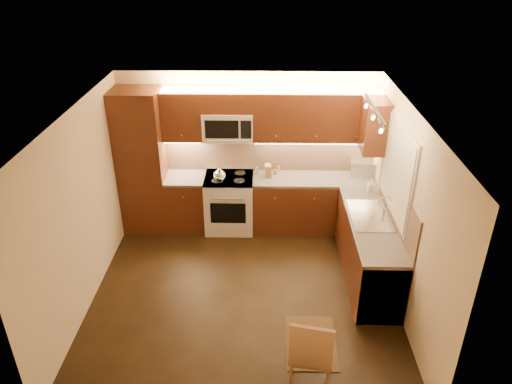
{
  "coord_description": "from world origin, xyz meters",
  "views": [
    {
      "loc": [
        0.26,
        -5.15,
        4.26
      ],
      "look_at": [
        0.15,
        0.55,
        1.25
      ],
      "focal_mm": 34.02,
      "sensor_mm": 36.0,
      "label": 1
    }
  ],
  "objects_px": {
    "stove": "(230,202)",
    "sink": "(371,211)",
    "toaster_oven": "(363,167)",
    "soap_bottle": "(371,185)",
    "kettle": "(220,173)",
    "microwave": "(228,126)",
    "dining_chair": "(312,350)",
    "knife_block": "(268,171)"
  },
  "relations": [
    {
      "from": "stove",
      "to": "toaster_oven",
      "type": "relative_size",
      "value": 2.36
    },
    {
      "from": "stove",
      "to": "kettle",
      "type": "distance_m",
      "value": 0.59
    },
    {
      "from": "stove",
      "to": "microwave",
      "type": "bearing_deg",
      "value": 90.0
    },
    {
      "from": "kettle",
      "to": "knife_block",
      "type": "bearing_deg",
      "value": 5.67
    },
    {
      "from": "kettle",
      "to": "toaster_oven",
      "type": "height_order",
      "value": "same"
    },
    {
      "from": "stove",
      "to": "knife_block",
      "type": "relative_size",
      "value": 4.64
    },
    {
      "from": "stove",
      "to": "kettle",
      "type": "xyz_separation_m",
      "value": [
        -0.13,
        -0.1,
        0.57
      ]
    },
    {
      "from": "stove",
      "to": "sink",
      "type": "bearing_deg",
      "value": -29.36
    },
    {
      "from": "microwave",
      "to": "kettle",
      "type": "distance_m",
      "value": 0.74
    },
    {
      "from": "kettle",
      "to": "microwave",
      "type": "bearing_deg",
      "value": 53.04
    },
    {
      "from": "stove",
      "to": "soap_bottle",
      "type": "distance_m",
      "value": 2.24
    },
    {
      "from": "microwave",
      "to": "dining_chair",
      "type": "height_order",
      "value": "microwave"
    },
    {
      "from": "microwave",
      "to": "toaster_oven",
      "type": "bearing_deg",
      "value": 1.74
    },
    {
      "from": "sink",
      "to": "soap_bottle",
      "type": "xyz_separation_m",
      "value": [
        0.14,
        0.73,
        0.02
      ]
    },
    {
      "from": "kettle",
      "to": "soap_bottle",
      "type": "bearing_deg",
      "value": -14.74
    },
    {
      "from": "toaster_oven",
      "to": "knife_block",
      "type": "bearing_deg",
      "value": -168.76
    },
    {
      "from": "stove",
      "to": "knife_block",
      "type": "distance_m",
      "value": 0.82
    },
    {
      "from": "stove",
      "to": "knife_block",
      "type": "xyz_separation_m",
      "value": [
        0.61,
        0.08,
        0.54
      ]
    },
    {
      "from": "microwave",
      "to": "toaster_oven",
      "type": "xyz_separation_m",
      "value": [
        2.12,
        0.06,
        -0.7
      ]
    },
    {
      "from": "stove",
      "to": "soap_bottle",
      "type": "xyz_separation_m",
      "value": [
        2.14,
        -0.39,
        0.53
      ]
    },
    {
      "from": "toaster_oven",
      "to": "dining_chair",
      "type": "distance_m",
      "value": 3.57
    },
    {
      "from": "sink",
      "to": "toaster_oven",
      "type": "height_order",
      "value": "toaster_oven"
    },
    {
      "from": "dining_chair",
      "to": "stove",
      "type": "bearing_deg",
      "value": 120.56
    },
    {
      "from": "stove",
      "to": "dining_chair",
      "type": "distance_m",
      "value": 3.35
    },
    {
      "from": "toaster_oven",
      "to": "soap_bottle",
      "type": "distance_m",
      "value": 0.59
    },
    {
      "from": "soap_bottle",
      "to": "dining_chair",
      "type": "distance_m",
      "value": 3.01
    },
    {
      "from": "sink",
      "to": "knife_block",
      "type": "xyz_separation_m",
      "value": [
        -1.39,
        1.2,
        0.02
      ]
    },
    {
      "from": "sink",
      "to": "dining_chair",
      "type": "relative_size",
      "value": 0.87
    },
    {
      "from": "stove",
      "to": "sink",
      "type": "relative_size",
      "value": 1.07
    },
    {
      "from": "knife_block",
      "to": "soap_bottle",
      "type": "height_order",
      "value": "knife_block"
    },
    {
      "from": "toaster_oven",
      "to": "knife_block",
      "type": "relative_size",
      "value": 1.97
    },
    {
      "from": "knife_block",
      "to": "dining_chair",
      "type": "height_order",
      "value": "knife_block"
    },
    {
      "from": "soap_bottle",
      "to": "dining_chair",
      "type": "height_order",
      "value": "soap_bottle"
    },
    {
      "from": "microwave",
      "to": "knife_block",
      "type": "relative_size",
      "value": 3.84
    },
    {
      "from": "knife_block",
      "to": "dining_chair",
      "type": "xyz_separation_m",
      "value": [
        0.46,
        -3.25,
        -0.51
      ]
    },
    {
      "from": "knife_block",
      "to": "sink",
      "type": "bearing_deg",
      "value": -46.88
    },
    {
      "from": "stove",
      "to": "dining_chair",
      "type": "height_order",
      "value": "dining_chair"
    },
    {
      "from": "kettle",
      "to": "toaster_oven",
      "type": "relative_size",
      "value": 0.55
    },
    {
      "from": "sink",
      "to": "knife_block",
      "type": "distance_m",
      "value": 1.83
    },
    {
      "from": "soap_bottle",
      "to": "sink",
      "type": "bearing_deg",
      "value": -108.14
    },
    {
      "from": "sink",
      "to": "kettle",
      "type": "height_order",
      "value": "kettle"
    },
    {
      "from": "sink",
      "to": "toaster_oven",
      "type": "bearing_deg",
      "value": 84.84
    }
  ]
}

